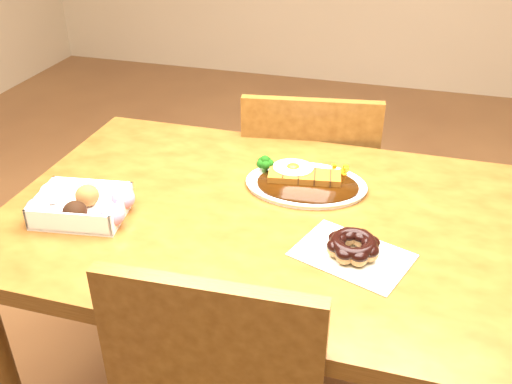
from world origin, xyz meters
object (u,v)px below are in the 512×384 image
(table, at_px, (266,247))
(pon_de_ring, at_px, (353,247))
(chair_far, at_px, (308,197))
(donut_box, at_px, (81,205))
(katsu_curry_plate, at_px, (304,181))

(table, xyz_separation_m, pon_de_ring, (0.21, -0.11, 0.12))
(chair_far, relative_size, donut_box, 3.70)
(chair_far, bearing_deg, pon_de_ring, 99.40)
(chair_far, distance_m, katsu_curry_plate, 0.49)
(chair_far, bearing_deg, katsu_curry_plate, 89.57)
(katsu_curry_plate, bearing_deg, table, -112.58)
(table, height_order, katsu_curry_plate, katsu_curry_plate)
(chair_far, bearing_deg, donut_box, 50.33)
(table, bearing_deg, katsu_curry_plate, 67.42)
(donut_box, xyz_separation_m, pon_de_ring, (0.61, 0.02, -0.01))
(table, relative_size, donut_box, 5.11)
(table, height_order, donut_box, donut_box)
(chair_far, distance_m, pon_de_ring, 0.74)
(katsu_curry_plate, relative_size, donut_box, 1.31)
(table, xyz_separation_m, katsu_curry_plate, (0.06, 0.14, 0.11))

